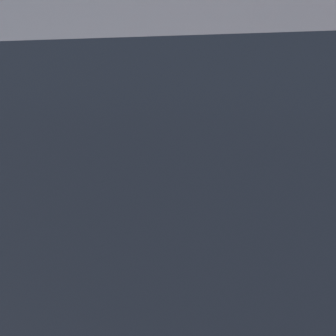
% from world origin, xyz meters
% --- Properties ---
extents(sidewalk, '(24.00, 2.80, 0.13)m').
position_xyz_m(sidewalk, '(0.00, 2.20, 0.06)').
color(sidewalk, '#ADAAA3').
rests_on(sidewalk, ground_plane).
extents(parking_meter, '(0.19, 0.13, 1.42)m').
position_xyz_m(parking_meter, '(-0.21, 1.25, 1.16)').
color(parking_meter, gray).
rests_on(parking_meter, sidewalk).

